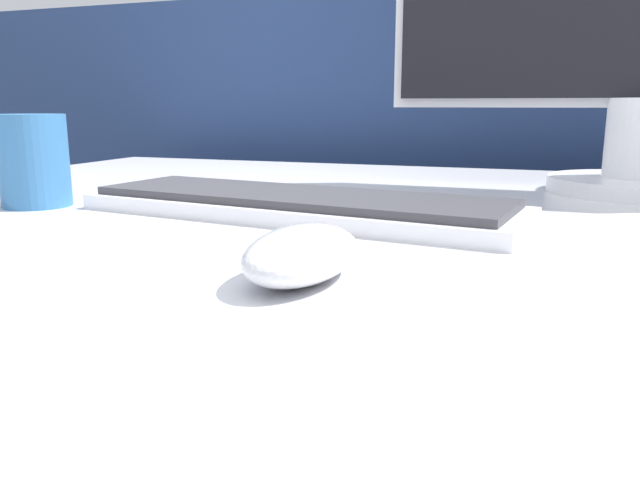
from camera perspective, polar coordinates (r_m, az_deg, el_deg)
The scene contains 4 objects.
partition_panel at distance 1.32m, azimuth 14.88°, elevation -2.30°, with size 5.00×0.03×1.09m.
computer_mouse_near at distance 0.40m, azimuth -1.67°, elevation -1.23°, with size 0.07×0.12×0.04m.
keyboard at distance 0.63m, azimuth -2.11°, elevation 3.25°, with size 0.47×0.20×0.02m.
mug at distance 0.76m, azimuth -24.70°, elevation 6.60°, with size 0.07×0.07×0.10m.
Camera 1 is at (0.10, -0.56, 0.87)m, focal length 35.00 mm.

